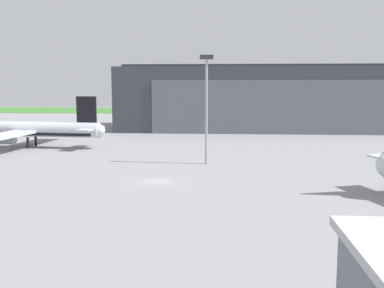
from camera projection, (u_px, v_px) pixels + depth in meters
ground_plane at (157, 182)px, 67.61m from camera, size 440.00×440.00×0.00m
grass_field_strip at (207, 111)px, 251.14m from camera, size 440.00×56.00×0.08m
maintenance_hangar at (275, 98)px, 147.67m from camera, size 98.95×35.37×20.73m
airliner_far_left at (26, 130)px, 104.39m from camera, size 38.19×32.11×11.69m
apron_light_mast at (206, 101)px, 81.24m from camera, size 2.40×0.50×19.48m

